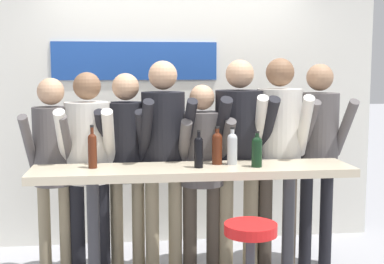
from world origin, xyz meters
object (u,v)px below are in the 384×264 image
person_left (88,153)px  wine_bottle_0 (217,147)px  wine_bottle_2 (92,149)px  person_right (239,143)px  wine_bottle_3 (232,147)px  bar_stool (250,261)px  wine_bottle_1 (199,150)px  person_center_right (202,159)px  person_far_left (52,155)px  wine_bottle_4 (257,150)px  person_rightmost (319,141)px  tasting_table (193,190)px  person_center_left (126,151)px  person_center (164,144)px  person_far_right (279,141)px

person_left → wine_bottle_0: (0.98, -0.35, 0.09)m
wine_bottle_0 → wine_bottle_2: size_ratio=0.91×
person_right → wine_bottle_0: 0.44m
person_right → wine_bottle_3: (-0.14, -0.38, 0.02)m
bar_stool → wine_bottle_1: bearing=114.4°
bar_stool → wine_bottle_2: 1.38m
wine_bottle_2 → person_center_right: bearing=24.6°
person_far_left → wine_bottle_4: size_ratio=6.19×
person_center_right → wine_bottle_2: (-0.86, -0.39, 0.16)m
person_rightmost → wine_bottle_0: size_ratio=6.10×
bar_stool → person_left: size_ratio=0.43×
wine_bottle_0 → wine_bottle_3: (0.11, -0.03, -0.00)m
person_left → tasting_table: bearing=-26.9°
person_center_right → person_right: bearing=-1.4°
person_center_right → wine_bottle_4: 0.62m
person_center_left → wine_bottle_1: bearing=-35.9°
bar_stool → person_rightmost: person_rightmost is taller
person_far_left → person_center_right: person_far_left is taller
tasting_table → person_rightmost: person_rightmost is taller
person_center → person_center_right: size_ratio=1.12×
person_far_right → person_rightmost: 0.38m
wine_bottle_4 → person_far_right: bearing=57.8°
tasting_table → person_center_right: bearing=73.5°
bar_stool → person_left: 1.60m
person_center_left → person_center: bearing=-4.6°
tasting_table → wine_bottle_1: bearing=-46.5°
person_right → person_far_right: 0.33m
person_far_right → bar_stool: bearing=-107.0°
tasting_table → person_center_left: person_center_left is taller
wine_bottle_1 → wine_bottle_2: bearing=174.1°
person_right → bar_stool: bearing=-101.1°
person_left → person_far_right: person_far_right is taller
person_center → wine_bottle_3: size_ratio=6.26×
person_center → wine_bottle_3: person_center is taller
bar_stool → wine_bottle_0: size_ratio=2.55×
person_center → person_rightmost: size_ratio=1.01×
bar_stool → person_far_right: bearing=65.1°
person_rightmost → wine_bottle_0: 1.04m
person_left → person_far_left: bearing=177.8°
person_center_left → person_right: 0.93m
person_center_left → person_far_right: person_far_right is taller
person_center → wine_bottle_2: person_center is taller
person_rightmost → wine_bottle_0: (-0.95, -0.42, 0.03)m
person_far_left → wine_bottle_0: size_ratio=5.72×
person_center_left → wine_bottle_4: 1.10m
person_center_left → wine_bottle_2: person_center_left is taller
tasting_table → wine_bottle_3: bearing=10.8°
wine_bottle_0 → wine_bottle_2: 0.93m
person_far_left → person_right: person_right is taller
person_center_left → wine_bottle_4: bearing=-20.7°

